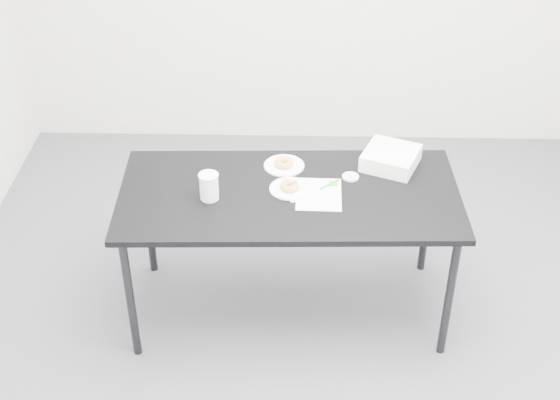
{
  "coord_description": "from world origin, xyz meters",
  "views": [
    {
      "loc": [
        -0.04,
        -3.11,
        3.0
      ],
      "look_at": [
        -0.12,
        0.02,
        0.8
      ],
      "focal_mm": 50.0,
      "sensor_mm": 36.0,
      "label": 1
    }
  ],
  "objects_px": {
    "table": "(289,202)",
    "donut_near": "(290,186)",
    "plate_far": "(284,166)",
    "bakery_box": "(391,158)",
    "coffee_cup": "(209,186)",
    "donut_far": "(284,162)",
    "plate_near": "(290,189)",
    "pen": "(330,184)",
    "scorecard": "(319,194)"
  },
  "relations": [
    {
      "from": "pen",
      "to": "plate_near",
      "type": "height_order",
      "value": "pen"
    },
    {
      "from": "coffee_cup",
      "to": "donut_near",
      "type": "bearing_deg",
      "value": 12.22
    },
    {
      "from": "pen",
      "to": "donut_far",
      "type": "xyz_separation_m",
      "value": [
        -0.24,
        0.18,
        0.02
      ]
    },
    {
      "from": "plate_near",
      "to": "donut_far",
      "type": "height_order",
      "value": "donut_far"
    },
    {
      "from": "plate_far",
      "to": "coffee_cup",
      "type": "xyz_separation_m",
      "value": [
        -0.36,
        -0.3,
        0.07
      ]
    },
    {
      "from": "table",
      "to": "donut_near",
      "type": "xyz_separation_m",
      "value": [
        0.0,
        0.02,
        0.08
      ]
    },
    {
      "from": "donut_near",
      "to": "bakery_box",
      "type": "bearing_deg",
      "value": 24.68
    },
    {
      "from": "pen",
      "to": "coffee_cup",
      "type": "bearing_deg",
      "value": 150.26
    },
    {
      "from": "plate_near",
      "to": "plate_far",
      "type": "distance_m",
      "value": 0.22
    },
    {
      "from": "table",
      "to": "donut_far",
      "type": "bearing_deg",
      "value": 95.49
    },
    {
      "from": "table",
      "to": "donut_near",
      "type": "relative_size",
      "value": 17.78
    },
    {
      "from": "scorecard",
      "to": "table",
      "type": "bearing_deg",
      "value": 175.31
    },
    {
      "from": "pen",
      "to": "donut_far",
      "type": "relative_size",
      "value": 1.32
    },
    {
      "from": "table",
      "to": "scorecard",
      "type": "bearing_deg",
      "value": -7.68
    },
    {
      "from": "donut_near",
      "to": "table",
      "type": "bearing_deg",
      "value": -96.23
    },
    {
      "from": "table",
      "to": "plate_near",
      "type": "distance_m",
      "value": 0.07
    },
    {
      "from": "pen",
      "to": "coffee_cup",
      "type": "xyz_separation_m",
      "value": [
        -0.6,
        -0.13,
        0.06
      ]
    },
    {
      "from": "plate_far",
      "to": "coffee_cup",
      "type": "height_order",
      "value": "coffee_cup"
    },
    {
      "from": "table",
      "to": "coffee_cup",
      "type": "distance_m",
      "value": 0.42
    },
    {
      "from": "donut_far",
      "to": "coffee_cup",
      "type": "height_order",
      "value": "coffee_cup"
    },
    {
      "from": "donut_far",
      "to": "table",
      "type": "bearing_deg",
      "value": -82.7
    },
    {
      "from": "scorecard",
      "to": "pen",
      "type": "xyz_separation_m",
      "value": [
        0.06,
        0.08,
        0.01
      ]
    },
    {
      "from": "table",
      "to": "plate_far",
      "type": "xyz_separation_m",
      "value": [
        -0.03,
        0.24,
        0.06
      ]
    },
    {
      "from": "pen",
      "to": "scorecard",
      "type": "bearing_deg",
      "value": -166.87
    },
    {
      "from": "donut_near",
      "to": "plate_far",
      "type": "relative_size",
      "value": 0.46
    },
    {
      "from": "table",
      "to": "bakery_box",
      "type": "height_order",
      "value": "bakery_box"
    },
    {
      "from": "coffee_cup",
      "to": "bakery_box",
      "type": "relative_size",
      "value": 0.53
    },
    {
      "from": "scorecard",
      "to": "coffee_cup",
      "type": "relative_size",
      "value": 2.03
    },
    {
      "from": "donut_far",
      "to": "bakery_box",
      "type": "bearing_deg",
      "value": 2.35
    },
    {
      "from": "table",
      "to": "pen",
      "type": "bearing_deg",
      "value": 16.2
    },
    {
      "from": "scorecard",
      "to": "plate_far",
      "type": "xyz_separation_m",
      "value": [
        -0.18,
        0.26,
        0.0
      ]
    },
    {
      "from": "plate_far",
      "to": "donut_far",
      "type": "relative_size",
      "value": 2.13
    },
    {
      "from": "donut_far",
      "to": "donut_near",
      "type": "bearing_deg",
      "value": -81.21
    },
    {
      "from": "coffee_cup",
      "to": "scorecard",
      "type": "bearing_deg",
      "value": 4.88
    },
    {
      "from": "donut_far",
      "to": "scorecard",
      "type": "bearing_deg",
      "value": -55.33
    },
    {
      "from": "pen",
      "to": "donut_near",
      "type": "height_order",
      "value": "donut_near"
    },
    {
      "from": "scorecard",
      "to": "donut_near",
      "type": "height_order",
      "value": "donut_near"
    },
    {
      "from": "donut_far",
      "to": "bakery_box",
      "type": "distance_m",
      "value": 0.56
    },
    {
      "from": "scorecard",
      "to": "donut_far",
      "type": "height_order",
      "value": "donut_far"
    },
    {
      "from": "plate_near",
      "to": "donut_near",
      "type": "xyz_separation_m",
      "value": [
        0.0,
        0.0,
        0.02
      ]
    },
    {
      "from": "plate_far",
      "to": "bakery_box",
      "type": "bearing_deg",
      "value": 2.35
    },
    {
      "from": "table",
      "to": "bakery_box",
      "type": "distance_m",
      "value": 0.6
    },
    {
      "from": "table",
      "to": "coffee_cup",
      "type": "height_order",
      "value": "coffee_cup"
    },
    {
      "from": "plate_near",
      "to": "bakery_box",
      "type": "xyz_separation_m",
      "value": [
        0.53,
        0.24,
        0.04
      ]
    },
    {
      "from": "table",
      "to": "donut_far",
      "type": "xyz_separation_m",
      "value": [
        -0.03,
        0.24,
        0.08
      ]
    },
    {
      "from": "plate_far",
      "to": "donut_far",
      "type": "xyz_separation_m",
      "value": [
        0.0,
        0.0,
        0.02
      ]
    },
    {
      "from": "pen",
      "to": "coffee_cup",
      "type": "distance_m",
      "value": 0.62
    },
    {
      "from": "plate_near",
      "to": "bakery_box",
      "type": "distance_m",
      "value": 0.58
    },
    {
      "from": "coffee_cup",
      "to": "bakery_box",
      "type": "distance_m",
      "value": 0.98
    },
    {
      "from": "scorecard",
      "to": "donut_near",
      "type": "distance_m",
      "value": 0.15
    }
  ]
}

